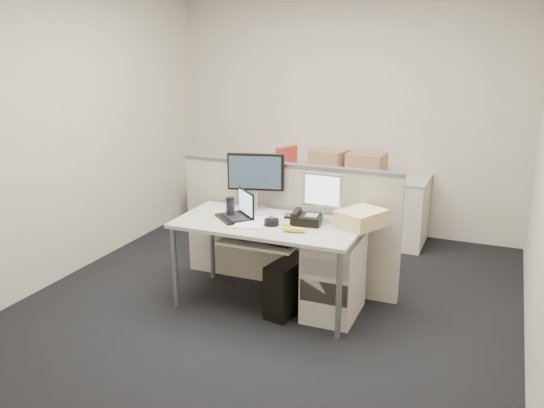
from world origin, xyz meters
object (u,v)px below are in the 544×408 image
at_px(desk, 268,230).
at_px(desk_phone, 307,220).
at_px(monitor_main, 256,181).
at_px(laptop, 234,206).

distance_m(desk, desk_phone, 0.33).
relative_size(desk, monitor_main, 3.06).
bearing_deg(laptop, monitor_main, 123.62).
relative_size(desk, laptop, 4.95).
relative_size(monitor_main, desk_phone, 2.10).
xyz_separation_m(laptop, desk_phone, (0.60, 0.10, -0.08)).
distance_m(monitor_main, laptop, 0.37).
bearing_deg(laptop, desk, 45.80).
bearing_deg(desk_phone, laptop, -178.36).
xyz_separation_m(desk, desk_phone, (0.30, 0.08, 0.10)).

